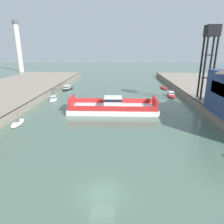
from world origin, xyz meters
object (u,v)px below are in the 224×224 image
(moored_boat_near_right, at_px, (18,123))
(moored_boat_mid_right, at_px, (171,95))
(moored_boat_mid_left, at_px, (164,88))
(smokestack_distant_a, at_px, (18,45))
(moored_boat_far_right, at_px, (68,88))
(moored_boat_far_left, at_px, (53,99))
(crane_tower, at_px, (210,45))
(chain_ferry, at_px, (113,107))

(moored_boat_near_right, xyz_separation_m, moored_boat_mid_right, (34.23, 25.12, 0.28))
(moored_boat_mid_left, relative_size, smokestack_distant_a, 0.20)
(moored_boat_mid_left, xyz_separation_m, moored_boat_far_right, (-33.65, -3.21, 0.23))
(moored_boat_mid_left, distance_m, moored_boat_mid_right, 12.10)
(moored_boat_mid_left, xyz_separation_m, smokestack_distant_a, (-77.15, 53.11, 15.19))
(moored_boat_far_left, height_order, smokestack_distant_a, smokestack_distant_a)
(moored_boat_mid_right, bearing_deg, moored_boat_far_right, 165.12)
(crane_tower, bearing_deg, smokestack_distant_a, 137.62)
(chain_ferry, distance_m, moored_boat_mid_left, 32.95)
(moored_boat_near_right, distance_m, crane_tower, 44.79)
(chain_ferry, bearing_deg, moored_boat_far_left, 151.02)
(moored_boat_mid_left, distance_m, crane_tower, 26.74)
(moored_boat_far_right, relative_size, crane_tower, 0.46)
(chain_ferry, bearing_deg, moored_boat_mid_left, 59.36)
(moored_boat_mid_right, xyz_separation_m, crane_tower, (5.46, -9.99, 13.94))
(moored_boat_mid_left, bearing_deg, moored_boat_mid_right, -90.93)
(moored_boat_far_right, height_order, smokestack_distant_a, smokestack_distant_a)
(moored_boat_far_left, bearing_deg, moored_boat_near_right, -92.94)
(moored_boat_mid_left, xyz_separation_m, moored_boat_far_left, (-33.49, -19.09, 0.17))
(chain_ferry, relative_size, smokestack_distant_a, 0.68)
(chain_ferry, bearing_deg, moored_boat_near_right, -153.29)
(moored_boat_near_right, relative_size, crane_tower, 0.31)
(moored_boat_far_right, bearing_deg, moored_boat_near_right, -91.31)
(moored_boat_mid_right, distance_m, moored_boat_far_right, 34.61)
(moored_boat_mid_left, bearing_deg, chain_ferry, -120.64)
(moored_boat_mid_left, height_order, moored_boat_far_right, moored_boat_far_right)
(moored_boat_mid_right, relative_size, crane_tower, 0.39)
(chain_ferry, height_order, moored_boat_far_left, chain_ferry)
(chain_ferry, distance_m, moored_boat_mid_right, 23.23)
(moored_boat_far_left, bearing_deg, chain_ferry, -28.98)
(moored_boat_far_right, bearing_deg, moored_boat_mid_right, -14.88)
(moored_boat_far_left, bearing_deg, smokestack_distant_a, 121.16)
(moored_boat_near_right, xyz_separation_m, smokestack_distant_a, (-42.73, 90.33, 15.27))
(moored_boat_mid_left, height_order, crane_tower, crane_tower)
(chain_ferry, xyz_separation_m, moored_boat_far_right, (-16.86, 25.14, -0.50))
(moored_boat_far_left, height_order, moored_boat_far_right, moored_boat_far_right)
(chain_ferry, xyz_separation_m, moored_boat_mid_left, (16.79, 28.34, -0.73))
(moored_boat_far_right, distance_m, crane_tower, 45.43)
(moored_boat_far_right, height_order, crane_tower, crane_tower)
(moored_boat_near_right, xyz_separation_m, moored_boat_far_left, (0.93, 18.13, 0.25))
(moored_boat_near_right, height_order, moored_boat_far_right, moored_boat_far_right)
(smokestack_distant_a, bearing_deg, moored_boat_far_right, -52.31)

